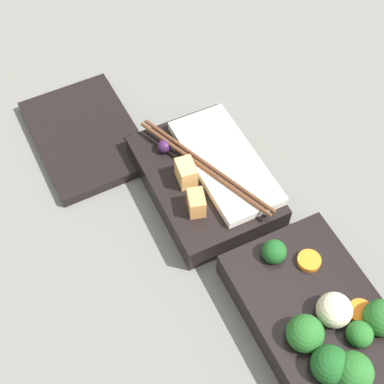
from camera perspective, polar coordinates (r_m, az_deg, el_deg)
name	(u,v)px	position (r m, az deg, el deg)	size (l,w,h in m)	color
ground_plane	(250,239)	(0.66, 6.18, -4.97)	(3.00, 3.00, 0.00)	slate
bento_tray_vegetable	(319,317)	(0.60, 13.42, -12.83)	(0.20, 0.14, 0.07)	black
bento_tray_rice	(206,178)	(0.68, 1.55, 1.47)	(0.20, 0.14, 0.07)	black
bento_lid	(86,135)	(0.76, -11.27, 5.98)	(0.19, 0.13, 0.01)	black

